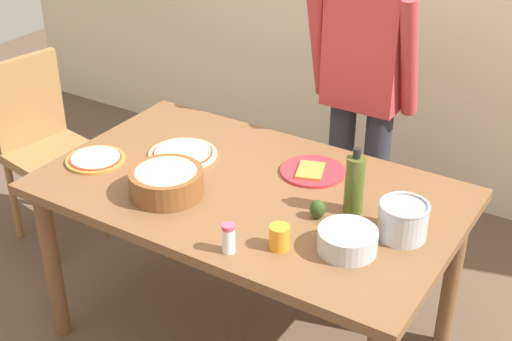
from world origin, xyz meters
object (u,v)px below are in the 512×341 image
at_px(mixing_bowl_steel, 347,240).
at_px(olive_oil_bottle, 354,184).
at_px(salt_shaker, 229,238).
at_px(avocado, 318,209).
at_px(chair_wooden_left, 44,140).
at_px(plate_with_slice, 312,171).
at_px(person_cook, 364,86).
at_px(dining_table, 249,207).
at_px(popcorn_bowl, 166,180).
at_px(steel_pot, 403,219).
at_px(cup_orange, 279,237).
at_px(pizza_cooked_on_tray, 96,159).
at_px(pizza_raw_on_board, 183,154).

relative_size(mixing_bowl_steel, olive_oil_bottle, 0.78).
distance_m(salt_shaker, avocado, 0.37).
xyz_separation_m(chair_wooden_left, plate_with_slice, (1.47, 0.07, 0.23)).
relative_size(person_cook, mixing_bowl_steel, 8.10).
xyz_separation_m(dining_table, popcorn_bowl, (-0.24, -0.21, 0.15)).
relative_size(steel_pot, cup_orange, 2.04).
xyz_separation_m(pizza_cooked_on_tray, steel_pot, (1.26, 0.16, 0.06)).
relative_size(dining_table, person_cook, 0.99).
bearing_deg(popcorn_bowl, cup_orange, -8.05).
bearing_deg(avocado, pizza_cooked_on_tray, -173.75).
bearing_deg(popcorn_bowl, plate_with_slice, 48.28).
distance_m(mixing_bowl_steel, salt_shaker, 0.39).
xyz_separation_m(dining_table, pizza_cooked_on_tray, (-0.65, -0.16, 0.10)).
relative_size(pizza_raw_on_board, popcorn_bowl, 1.02).
height_order(pizza_cooked_on_tray, plate_with_slice, plate_with_slice).
xyz_separation_m(plate_with_slice, salt_shaker, (0.02, -0.62, 0.04)).
height_order(chair_wooden_left, mixing_bowl_steel, chair_wooden_left).
relative_size(pizza_raw_on_board, steel_pot, 1.64).
relative_size(pizza_cooked_on_tray, mixing_bowl_steel, 1.21).
bearing_deg(avocado, steel_pot, 10.28).
bearing_deg(avocado, salt_shaker, -114.14).
bearing_deg(popcorn_bowl, olive_oil_bottle, 21.95).
bearing_deg(salt_shaker, pizza_raw_on_board, 139.55).
bearing_deg(pizza_cooked_on_tray, dining_table, 13.58).
xyz_separation_m(popcorn_bowl, olive_oil_bottle, (0.65, 0.26, 0.05)).
bearing_deg(steel_pot, popcorn_bowl, -166.17).
bearing_deg(dining_table, popcorn_bowl, -138.76).
xyz_separation_m(olive_oil_bottle, steel_pot, (0.21, -0.05, -0.05)).
bearing_deg(dining_table, mixing_bowl_steel, -19.50).
distance_m(steel_pot, avocado, 0.30).
relative_size(pizza_cooked_on_tray, cup_orange, 2.85).
height_order(cup_orange, avocado, cup_orange).
height_order(olive_oil_bottle, cup_orange, olive_oil_bottle).
height_order(dining_table, avocado, avocado).
xyz_separation_m(person_cook, chair_wooden_left, (-1.44, -0.60, -0.40)).
distance_m(plate_with_slice, cup_orange, 0.53).
xyz_separation_m(person_cook, plate_with_slice, (0.03, -0.53, -0.17)).
xyz_separation_m(chair_wooden_left, salt_shaker, (1.49, -0.55, 0.27)).
height_order(chair_wooden_left, popcorn_bowl, chair_wooden_left).
relative_size(person_cook, chair_wooden_left, 1.71).
relative_size(dining_table, pizza_raw_on_board, 5.61).
xyz_separation_m(pizza_cooked_on_tray, cup_orange, (0.95, -0.13, 0.03)).
relative_size(olive_oil_bottle, steel_pot, 1.48).
xyz_separation_m(mixing_bowl_steel, olive_oil_bottle, (-0.09, 0.23, 0.07)).
bearing_deg(salt_shaker, mixing_bowl_steel, 32.94).
height_order(pizza_cooked_on_tray, popcorn_bowl, popcorn_bowl).
bearing_deg(person_cook, pizza_raw_on_board, -125.76).
relative_size(olive_oil_bottle, cup_orange, 3.01).
bearing_deg(plate_with_slice, mixing_bowl_steel, -49.50).
distance_m(steel_pot, cup_orange, 0.43).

